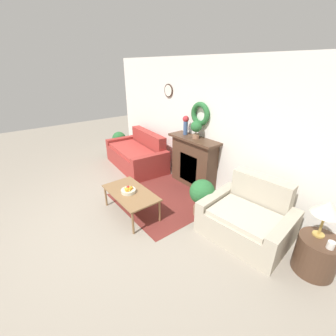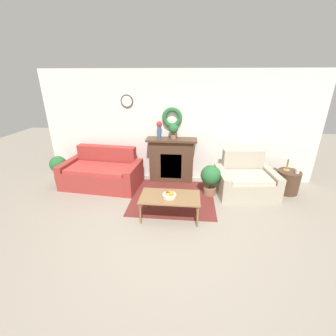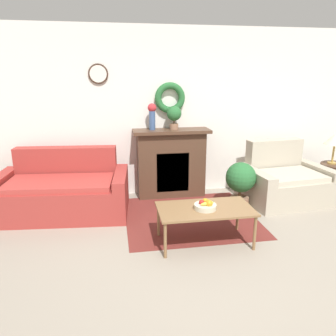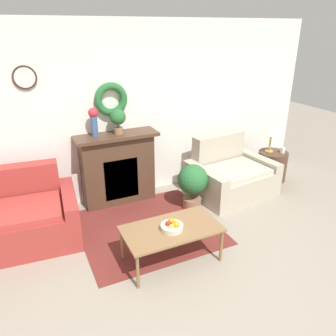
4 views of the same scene
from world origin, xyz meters
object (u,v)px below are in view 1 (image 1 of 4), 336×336
at_px(side_table_by_loveseat, 316,255).
at_px(mug, 331,245).
at_px(coffee_table, 130,194).
at_px(fruit_bowl, 128,190).
at_px(potted_plant_floor_by_couch, 119,141).
at_px(table_lamp, 327,209).
at_px(potted_plant_on_mantel, 196,128).
at_px(fireplace, 194,162).
at_px(loveseat_right, 248,218).
at_px(couch_left, 137,155).
at_px(potted_plant_floor_by_loveseat, 202,194).
at_px(vase_on_mantel_left, 186,124).

xyz_separation_m(side_table_by_loveseat, mug, (0.12, -0.09, 0.31)).
distance_m(coffee_table, fruit_bowl, 0.09).
distance_m(fruit_bowl, mug, 3.01).
height_order(side_table_by_loveseat, potted_plant_floor_by_couch, potted_plant_floor_by_couch).
height_order(coffee_table, side_table_by_loveseat, side_table_by_loveseat).
relative_size(table_lamp, potted_plant_on_mantel, 1.36).
xyz_separation_m(coffee_table, side_table_by_loveseat, (2.63, 1.26, -0.15)).
bearing_deg(fireplace, loveseat_right, -15.71).
relative_size(couch_left, loveseat_right, 1.39).
height_order(couch_left, potted_plant_on_mantel, potted_plant_on_mantel).
bearing_deg(potted_plant_floor_by_loveseat, fruit_bowl, -129.53).
distance_m(coffee_table, vase_on_mantel_left, 1.97).
xyz_separation_m(vase_on_mantel_left, potted_plant_floor_by_couch, (-2.51, -0.40, -0.95)).
bearing_deg(vase_on_mantel_left, coffee_table, -76.16).
distance_m(side_table_by_loveseat, mug, 0.34).
xyz_separation_m(fireplace, loveseat_right, (1.76, -0.49, -0.26)).
distance_m(vase_on_mantel_left, potted_plant_floor_by_couch, 2.72).
height_order(fruit_bowl, potted_plant_floor_by_couch, potted_plant_floor_by_couch).
bearing_deg(coffee_table, fireplace, 93.74).
relative_size(fruit_bowl, side_table_by_loveseat, 0.49).
xyz_separation_m(coffee_table, potted_plant_on_mantel, (-0.07, 1.66, 0.94)).
relative_size(coffee_table, side_table_by_loveseat, 2.14).
xyz_separation_m(loveseat_right, vase_on_mantel_left, (-2.06, 0.50, 1.05)).
bearing_deg(potted_plant_floor_by_couch, coffee_table, -23.51).
bearing_deg(mug, coffee_table, -156.86).
bearing_deg(loveseat_right, mug, -6.14).
height_order(loveseat_right, side_table_by_loveseat, loveseat_right).
height_order(fireplace, potted_plant_on_mantel, potted_plant_on_mantel).
height_order(fireplace, coffee_table, fireplace).
height_order(coffee_table, fruit_bowl, fruit_bowl).
relative_size(couch_left, coffee_table, 1.72).
xyz_separation_m(fireplace, potted_plant_floor_by_loveseat, (0.94, -0.69, -0.13)).
height_order(potted_plant_floor_by_couch, potted_plant_floor_by_loveseat, potted_plant_floor_by_loveseat).
bearing_deg(fireplace, fruit_bowl, -86.49).
xyz_separation_m(loveseat_right, fruit_bowl, (-1.65, -1.21, 0.19)).
distance_m(side_table_by_loveseat, vase_on_mantel_left, 3.26).
bearing_deg(couch_left, fireplace, 20.31).
xyz_separation_m(table_lamp, potted_plant_floor_by_couch, (-5.49, -0.04, -0.53)).
xyz_separation_m(side_table_by_loveseat, vase_on_mantel_left, (-3.05, 0.41, 1.10)).
height_order(fireplace, potted_plant_floor_by_couch, fireplace).
distance_m(fireplace, couch_left, 1.75).
xyz_separation_m(side_table_by_loveseat, table_lamp, (-0.06, 0.05, 0.67)).
distance_m(potted_plant_on_mantel, potted_plant_floor_by_loveseat, 1.45).
distance_m(fruit_bowl, table_lamp, 2.94).
bearing_deg(potted_plant_floor_by_couch, potted_plant_on_mantel, 7.64).
bearing_deg(side_table_by_loveseat, fruit_bowl, -153.83).
distance_m(fireplace, potted_plant_floor_by_couch, 2.85).
bearing_deg(table_lamp, couch_left, -178.70).
relative_size(fruit_bowl, potted_plant_on_mantel, 0.70).
relative_size(loveseat_right, potted_plant_floor_by_couch, 2.00).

